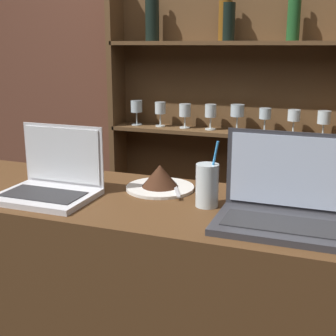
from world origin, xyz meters
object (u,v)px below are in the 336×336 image
(water_glass, at_px, (207,185))
(cake_plate, at_px, (160,180))
(laptop_far, at_px, (282,205))
(laptop_near, at_px, (52,182))

(water_glass, bearing_deg, cake_plate, 150.76)
(cake_plate, bearing_deg, laptop_far, -22.53)
(water_glass, bearing_deg, laptop_near, -171.27)
(laptop_far, bearing_deg, cake_plate, 157.47)
(water_glass, bearing_deg, laptop_far, -16.32)
(laptop_near, xyz_separation_m, laptop_far, (0.71, 0.01, 0.01))
(laptop_far, relative_size, water_glass, 1.70)
(laptop_near, height_order, laptop_far, laptop_far)
(laptop_far, bearing_deg, water_glass, 163.68)
(laptop_far, bearing_deg, laptop_near, -179.31)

